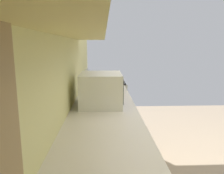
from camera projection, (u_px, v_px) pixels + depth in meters
wall_back at (60, 52)px, 1.79m from camera, size 4.29×0.12×2.84m
oven_range at (105, 109)px, 3.50m from camera, size 0.65×0.65×1.09m
microwave at (101, 89)px, 2.06m from camera, size 0.45×0.39×0.30m
bowl at (108, 87)px, 2.85m from camera, size 0.17×0.17×0.04m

